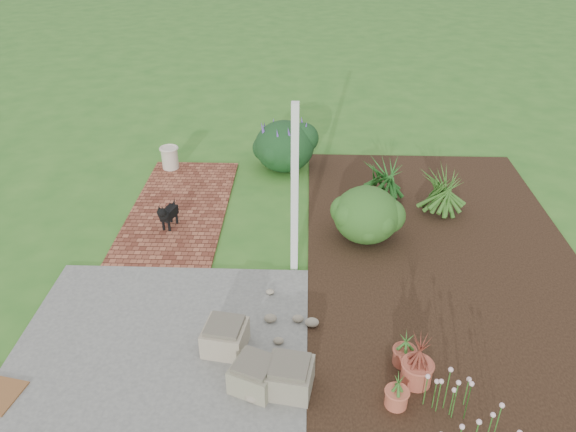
{
  "coord_description": "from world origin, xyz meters",
  "views": [
    {
      "loc": [
        0.45,
        -6.48,
        4.82
      ],
      "look_at": [
        0.2,
        0.4,
        0.7
      ],
      "focal_mm": 35.0,
      "sensor_mm": 36.0,
      "label": 1
    }
  ],
  "objects_px": {
    "stone_trough_near": "(290,378)",
    "evergreen_shrub": "(367,213)",
    "cream_ceramic_urn": "(170,158)",
    "black_dog": "(168,213)"
  },
  "relations": [
    {
      "from": "cream_ceramic_urn",
      "to": "evergreen_shrub",
      "type": "height_order",
      "value": "evergreen_shrub"
    },
    {
      "from": "cream_ceramic_urn",
      "to": "stone_trough_near",
      "type": "bearing_deg",
      "value": -65.29
    },
    {
      "from": "stone_trough_near",
      "to": "black_dog",
      "type": "distance_m",
      "value": 3.83
    },
    {
      "from": "stone_trough_near",
      "to": "cream_ceramic_urn",
      "type": "relative_size",
      "value": 1.15
    },
    {
      "from": "stone_trough_near",
      "to": "cream_ceramic_urn",
      "type": "xyz_separation_m",
      "value": [
        -2.49,
        5.41,
        0.05
      ]
    },
    {
      "from": "stone_trough_near",
      "to": "evergreen_shrub",
      "type": "bearing_deg",
      "value": 70.96
    },
    {
      "from": "stone_trough_near",
      "to": "cream_ceramic_urn",
      "type": "height_order",
      "value": "cream_ceramic_urn"
    },
    {
      "from": "stone_trough_near",
      "to": "black_dog",
      "type": "height_order",
      "value": "black_dog"
    },
    {
      "from": "cream_ceramic_urn",
      "to": "evergreen_shrub",
      "type": "bearing_deg",
      "value": -33.13
    },
    {
      "from": "black_dog",
      "to": "cream_ceramic_urn",
      "type": "relative_size",
      "value": 1.2
    }
  ]
}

